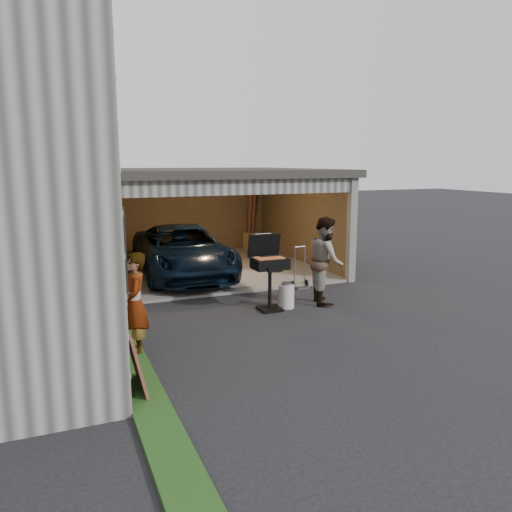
# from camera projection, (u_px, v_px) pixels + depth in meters

# --- Properties ---
(ground) EXTENTS (80.00, 80.00, 0.00)m
(ground) POSITION_uv_depth(u_px,v_px,m) (269.00, 348.00, 8.41)
(ground) COLOR black
(ground) RESTS_ON ground
(groundcover_strip) EXTENTS (0.50, 8.00, 0.06)m
(groundcover_strip) POSITION_uv_depth(u_px,v_px,m) (146.00, 395.00, 6.65)
(groundcover_strip) COLOR #193814
(groundcover_strip) RESTS_ON ground
(garage) EXTENTS (6.80, 6.30, 2.90)m
(garage) POSITION_uv_depth(u_px,v_px,m) (199.00, 205.00, 14.52)
(garage) COLOR #605E59
(garage) RESTS_ON ground
(minivan) EXTENTS (2.48, 4.96, 1.35)m
(minivan) POSITION_uv_depth(u_px,v_px,m) (183.00, 253.00, 13.43)
(minivan) COLOR black
(minivan) RESTS_ON ground
(woman) EXTENTS (0.47, 0.66, 1.68)m
(woman) POSITION_uv_depth(u_px,v_px,m) (135.00, 304.00, 7.99)
(woman) COLOR #9FA9C8
(woman) RESTS_ON ground
(man) EXTENTS (0.98, 1.11, 1.92)m
(man) POSITION_uv_depth(u_px,v_px,m) (326.00, 260.00, 10.98)
(man) COLOR #4E291E
(man) RESTS_ON ground
(bbq_grill) EXTENTS (0.72, 0.63, 1.59)m
(bbq_grill) POSITION_uv_depth(u_px,v_px,m) (269.00, 266.00, 10.42)
(bbq_grill) COLOR black
(bbq_grill) RESTS_ON ground
(propane_tank) EXTENTS (0.39, 0.39, 0.50)m
(propane_tank) POSITION_uv_depth(u_px,v_px,m) (286.00, 296.00, 10.69)
(propane_tank) COLOR silver
(propane_tank) RESTS_ON ground
(plywood_panel) EXTENTS (0.23, 0.84, 0.93)m
(plywood_panel) POSITION_uv_depth(u_px,v_px,m) (135.00, 360.00, 6.71)
(plywood_panel) COLOR #592E1E
(plywood_panel) RESTS_ON ground
(hand_truck) EXTENTS (0.44, 0.34, 1.06)m
(hand_truck) POSITION_uv_depth(u_px,v_px,m) (300.00, 280.00, 12.42)
(hand_truck) COLOR gray
(hand_truck) RESTS_ON ground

